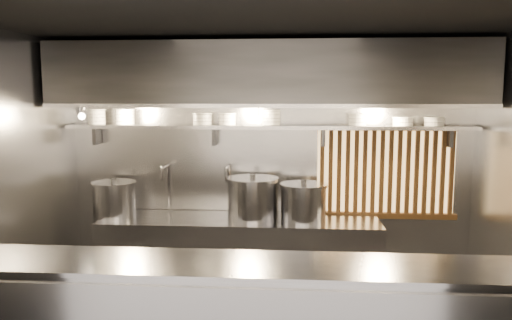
# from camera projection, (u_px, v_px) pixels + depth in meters

# --- Properties ---
(ceiling) EXTENTS (4.50, 4.50, 0.00)m
(ceiling) POSITION_uv_depth(u_px,v_px,m) (260.00, 23.00, 3.99)
(ceiling) COLOR black
(ceiling) RESTS_ON wall_back
(wall_back) EXTENTS (4.50, 0.00, 4.50)m
(wall_back) POSITION_uv_depth(u_px,v_px,m) (269.00, 168.00, 5.66)
(wall_back) COLOR gray
(wall_back) RESTS_ON floor
(wall_left) EXTENTS (0.00, 3.00, 3.00)m
(wall_left) POSITION_uv_depth(u_px,v_px,m) (3.00, 190.00, 4.34)
(wall_left) COLOR gray
(wall_left) RESTS_ON floor
(cooking_bench) EXTENTS (3.00, 0.70, 0.90)m
(cooking_bench) POSITION_uv_depth(u_px,v_px,m) (239.00, 259.00, 5.44)
(cooking_bench) COLOR #A1A1A6
(cooking_bench) RESTS_ON floor
(bowl_shelf) EXTENTS (4.40, 0.34, 0.04)m
(bowl_shelf) POSITION_uv_depth(u_px,v_px,m) (268.00, 127.00, 5.42)
(bowl_shelf) COLOR #A1A1A6
(bowl_shelf) RESTS_ON wall_back
(exhaust_hood) EXTENTS (4.40, 0.81, 0.65)m
(exhaust_hood) POSITION_uv_depth(u_px,v_px,m) (267.00, 75.00, 5.13)
(exhaust_hood) COLOR #2D2D30
(exhaust_hood) RESTS_ON ceiling
(wood_screen) EXTENTS (1.56, 0.09, 1.04)m
(wood_screen) POSITION_uv_depth(u_px,v_px,m) (386.00, 172.00, 5.52)
(wood_screen) COLOR #FFC772
(wood_screen) RESTS_ON wall_back
(faucet_left) EXTENTS (0.04, 0.30, 0.50)m
(faucet_left) POSITION_uv_depth(u_px,v_px,m) (166.00, 177.00, 5.62)
(faucet_left) COLOR silver
(faucet_left) RESTS_ON wall_back
(faucet_right) EXTENTS (0.04, 0.30, 0.50)m
(faucet_right) POSITION_uv_depth(u_px,v_px,m) (228.00, 178.00, 5.57)
(faucet_right) COLOR silver
(faucet_right) RESTS_ON wall_back
(heat_lamp) EXTENTS (0.25, 0.35, 0.20)m
(heat_lamp) POSITION_uv_depth(u_px,v_px,m) (80.00, 111.00, 5.07)
(heat_lamp) COLOR #A1A1A6
(heat_lamp) RESTS_ON exhaust_hood
(pendant_bulb) EXTENTS (0.09, 0.09, 0.19)m
(pendant_bulb) POSITION_uv_depth(u_px,v_px,m) (258.00, 120.00, 5.30)
(pendant_bulb) COLOR #2D2D30
(pendant_bulb) RESTS_ON exhaust_hood
(stock_pot_left) EXTENTS (0.54, 0.54, 0.42)m
(stock_pot_left) POSITION_uv_depth(u_px,v_px,m) (114.00, 199.00, 5.47)
(stock_pot_left) COLOR #A1A1A6
(stock_pot_left) RESTS_ON cooking_bench
(stock_pot_mid) EXTENTS (0.67, 0.67, 0.44)m
(stock_pot_mid) POSITION_uv_depth(u_px,v_px,m) (303.00, 202.00, 5.28)
(stock_pot_mid) COLOR #A1A1A6
(stock_pot_mid) RESTS_ON cooking_bench
(stock_pot_right) EXTENTS (0.60, 0.60, 0.48)m
(stock_pot_right) POSITION_uv_depth(u_px,v_px,m) (253.00, 198.00, 5.37)
(stock_pot_right) COLOR #A1A1A6
(stock_pot_right) RESTS_ON cooking_bench
(bowl_stack_0) EXTENTS (0.21, 0.21, 0.17)m
(bowl_stack_0) POSITION_uv_depth(u_px,v_px,m) (96.00, 117.00, 5.55)
(bowl_stack_0) COLOR silver
(bowl_stack_0) RESTS_ON bowl_shelf
(bowl_stack_1) EXTENTS (0.22, 0.22, 0.17)m
(bowl_stack_1) POSITION_uv_depth(u_px,v_px,m) (125.00, 117.00, 5.52)
(bowl_stack_1) COLOR silver
(bowl_stack_1) RESTS_ON bowl_shelf
(bowl_stack_2) EXTENTS (0.22, 0.22, 0.13)m
(bowl_stack_2) POSITION_uv_depth(u_px,v_px,m) (202.00, 119.00, 5.46)
(bowl_stack_2) COLOR silver
(bowl_stack_2) RESTS_ON bowl_shelf
(bowl_stack_3) EXTENTS (0.20, 0.20, 0.13)m
(bowl_stack_3) POSITION_uv_depth(u_px,v_px,m) (227.00, 119.00, 5.44)
(bowl_stack_3) COLOR silver
(bowl_stack_3) RESTS_ON bowl_shelf
(bowl_stack_4) EXTENTS (0.21, 0.21, 0.17)m
(bowl_stack_4) POSITION_uv_depth(u_px,v_px,m) (271.00, 117.00, 5.40)
(bowl_stack_4) COLOR silver
(bowl_stack_4) RESTS_ON bowl_shelf
(bowl_stack_5) EXTENTS (0.20, 0.20, 0.13)m
(bowl_stack_5) POSITION_uv_depth(u_px,v_px,m) (358.00, 119.00, 5.34)
(bowl_stack_5) COLOR silver
(bowl_stack_5) RESTS_ON bowl_shelf
(bowl_stack_6) EXTENTS (0.23, 0.23, 0.09)m
(bowl_stack_6) POSITION_uv_depth(u_px,v_px,m) (403.00, 121.00, 5.30)
(bowl_stack_6) COLOR silver
(bowl_stack_6) RESTS_ON bowl_shelf
(bowl_stack_7) EXTENTS (0.22, 0.22, 0.09)m
(bowl_stack_7) POSITION_uv_depth(u_px,v_px,m) (434.00, 121.00, 5.28)
(bowl_stack_7) COLOR silver
(bowl_stack_7) RESTS_ON bowl_shelf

